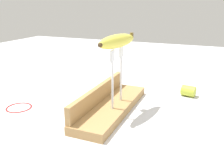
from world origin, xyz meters
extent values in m
plane|color=silver|center=(0.00, 0.00, 0.00)|extent=(3.00, 3.00, 0.00)
cube|color=#A87F4C|center=(0.00, 0.00, 0.01)|extent=(0.40, 0.11, 0.03)
cube|color=#A87F4C|center=(0.00, 0.05, 0.05)|extent=(0.39, 0.02, 0.05)
cylinder|color=silver|center=(-0.04, -0.02, 0.10)|extent=(0.01, 0.01, 0.15)
cube|color=silver|center=(-0.04, -0.02, 0.20)|extent=(0.03, 0.00, 0.04)
cylinder|color=silver|center=(0.04, -0.02, 0.10)|extent=(0.01, 0.01, 0.15)
cube|color=silver|center=(0.04, -0.02, 0.20)|extent=(0.03, 0.00, 0.04)
ellipsoid|color=#DBD147|center=(0.00, -0.02, 0.24)|extent=(0.19, 0.08, 0.04)
cylinder|color=brown|center=(0.08, -0.04, 0.25)|extent=(0.01, 0.01, 0.02)
sphere|color=#3F2D19|center=(-0.09, 0.00, 0.24)|extent=(0.01, 0.01, 0.01)
cylinder|color=silver|center=(0.43, 0.02, 0.00)|extent=(0.03, 0.14, 0.01)
cube|color=silver|center=(0.42, -0.07, 0.00)|extent=(0.03, 0.04, 0.01)
cylinder|color=#B2C138|center=(0.24, -0.22, 0.02)|extent=(0.05, 0.06, 0.04)
cylinder|color=beige|center=(0.25, -0.20, 0.02)|extent=(0.04, 0.01, 0.04)
torus|color=red|center=(-0.10, 0.31, 0.00)|extent=(0.09, 0.09, 0.01)
camera|label=1|loc=(-0.71, -0.29, 0.35)|focal=39.65mm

